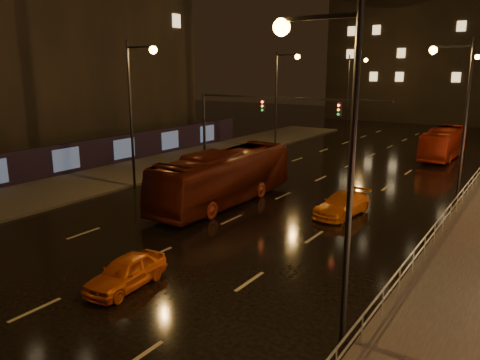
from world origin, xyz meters
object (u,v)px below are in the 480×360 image
(taxi_near, at_px, (126,272))
(taxi_far, at_px, (342,204))
(bus_curb, at_px, (444,143))
(bus_red, at_px, (224,177))

(taxi_near, bearing_deg, taxi_far, 70.62)
(bus_curb, relative_size, taxi_far, 2.31)
(bus_curb, height_order, taxi_near, bus_curb)
(bus_red, xyz_separation_m, bus_curb, (8.28, 23.90, -0.24))
(bus_red, relative_size, taxi_near, 3.29)
(bus_red, xyz_separation_m, taxi_near, (3.62, -11.54, -1.04))
(bus_red, bearing_deg, taxi_near, -73.34)
(taxi_far, bearing_deg, taxi_near, -97.59)
(bus_red, height_order, bus_curb, bus_red)
(bus_curb, relative_size, taxi_near, 2.81)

